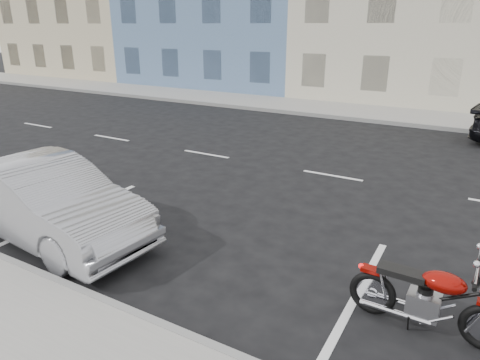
{
  "coord_description": "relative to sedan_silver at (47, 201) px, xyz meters",
  "views": [
    {
      "loc": [
        1.15,
        -10.41,
        3.74
      ],
      "look_at": [
        -2.86,
        -3.4,
        0.8
      ],
      "focal_mm": 32.0,
      "sensor_mm": 36.0,
      "label": 1
    }
  ],
  "objects": [
    {
      "name": "curb_far",
      "position": [
        0.45,
        12.94,
        -0.65
      ],
      "size": [
        80.0,
        0.12,
        0.16
      ],
      "primitive_type": "cube",
      "color": "gray",
      "rests_on": "ground"
    },
    {
      "name": "sedan_silver",
      "position": [
        0.0,
        0.0,
        0.0
      ],
      "size": [
        4.58,
        1.95,
        1.47
      ],
      "primitive_type": "imported",
      "rotation": [
        0.0,
        0.0,
        1.48
      ],
      "color": "#9A9BA1",
      "rests_on": "ground"
    },
    {
      "name": "sidewalk_far",
      "position": [
        0.45,
        14.64,
        -0.66
      ],
      "size": [
        80.0,
        3.4,
        0.15
      ],
      "primitive_type": "cube",
      "color": "gray",
      "rests_on": "ground"
    },
    {
      "name": "curb_near",
      "position": [
        0.45,
        -1.06,
        -0.65
      ],
      "size": [
        80.0,
        0.12,
        0.16
      ],
      "primitive_type": "cube",
      "color": "gray",
      "rests_on": "ground"
    },
    {
      "name": "ground",
      "position": [
        5.45,
        5.94,
        -0.73
      ],
      "size": [
        120.0,
        120.0,
        0.0
      ],
      "primitive_type": "plane",
      "color": "black",
      "rests_on": "ground"
    }
  ]
}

